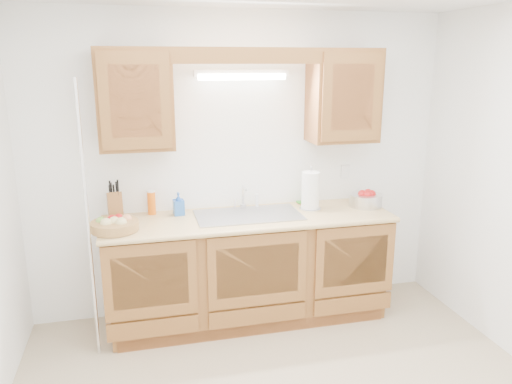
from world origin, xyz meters
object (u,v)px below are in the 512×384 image
object	(u,v)px
fruit_basket	(115,224)
knife_block	(115,205)
apple_bowl	(366,199)
paper_towel	(310,191)

from	to	relation	value
fruit_basket	knife_block	size ratio (longest dim) A/B	1.36
apple_bowl	knife_block	bearing A→B (deg)	176.67
knife_block	fruit_basket	bearing A→B (deg)	-96.41
fruit_basket	paper_towel	distance (m)	1.58
paper_towel	apple_bowl	xyz separation A→B (m)	(0.49, -0.03, -0.10)
fruit_basket	knife_block	world-z (taller)	knife_block
fruit_basket	apple_bowl	distance (m)	2.07
paper_towel	apple_bowl	world-z (taller)	paper_towel
knife_block	paper_towel	distance (m)	1.57
fruit_basket	knife_block	xyz separation A→B (m)	(0.00, 0.27, 0.07)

